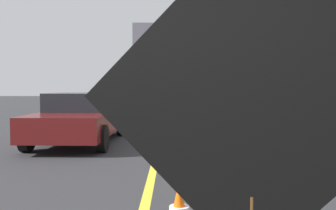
% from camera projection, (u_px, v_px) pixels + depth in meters
% --- Properties ---
extents(lane_center_stripe, '(0.14, 36.00, 0.01)m').
position_uv_depth(lane_center_stripe, '(147.00, 197.00, 5.23)').
color(lane_center_stripe, yellow).
rests_on(lane_center_stripe, ground).
extents(roadwork_sign, '(1.62, 0.28, 2.33)m').
position_uv_depth(roadwork_sign, '(253.00, 107.00, 1.73)').
color(roadwork_sign, '#593819').
rests_on(roadwork_sign, ground).
extents(arrow_board_trailer, '(1.60, 1.80, 2.70)m').
position_uv_depth(arrow_board_trailer, '(201.00, 127.00, 9.99)').
color(arrow_board_trailer, orange).
rests_on(arrow_board_trailer, ground).
extents(box_truck, '(2.84, 6.59, 3.50)m').
position_uv_depth(box_truck, '(223.00, 79.00, 15.51)').
color(box_truck, black).
rests_on(box_truck, ground).
extents(pickup_car, '(2.07, 4.60, 1.38)m').
position_uv_depth(pickup_car, '(81.00, 117.00, 10.36)').
color(pickup_car, '#591414').
rests_on(pickup_car, ground).
extents(highway_guide_sign, '(2.79, 0.18, 5.00)m').
position_uv_depth(highway_guide_sign, '(253.00, 53.00, 20.50)').
color(highway_guide_sign, gray).
rests_on(highway_guide_sign, ground).
extents(far_building_block, '(12.76, 6.39, 6.05)m').
position_uv_depth(far_building_block, '(217.00, 68.00, 29.37)').
color(far_building_block, slate).
rests_on(far_building_block, ground).
extents(traffic_cone_mid_lane, '(0.36, 0.36, 0.61)m').
position_uv_depth(traffic_cone_mid_lane, '(186.00, 167.00, 5.83)').
color(traffic_cone_mid_lane, black).
rests_on(traffic_cone_mid_lane, ground).
extents(traffic_cone_far_lane, '(0.36, 0.36, 0.61)m').
position_uv_depth(traffic_cone_far_lane, '(180.00, 143.00, 8.31)').
color(traffic_cone_far_lane, black).
rests_on(traffic_cone_far_lane, ground).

